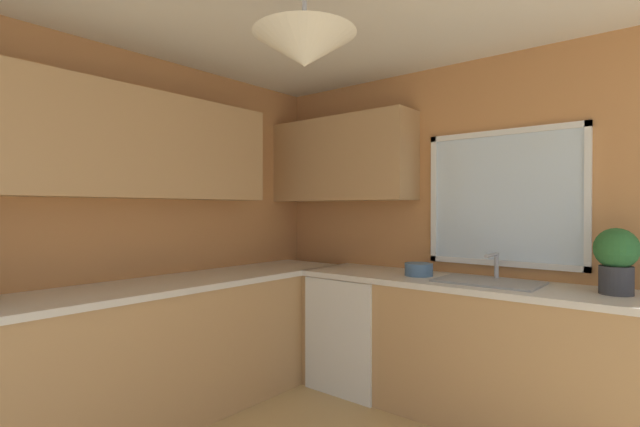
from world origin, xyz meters
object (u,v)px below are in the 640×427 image
sink_assembly (488,281)px  potted_plant (616,257)px  dishwasher (359,330)px  bowl (419,269)px

sink_assembly → potted_plant: 0.73m
dishwasher → bowl: 0.72m
dishwasher → potted_plant: size_ratio=2.29×
sink_assembly → bowl: 0.50m
sink_assembly → dishwasher: bearing=-177.9°
dishwasher → potted_plant: bearing=2.7°
dishwasher → sink_assembly: 1.11m
dishwasher → bowl: bearing=3.5°
potted_plant → bowl: bearing=-177.6°
sink_assembly → potted_plant: (0.70, 0.04, 0.20)m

